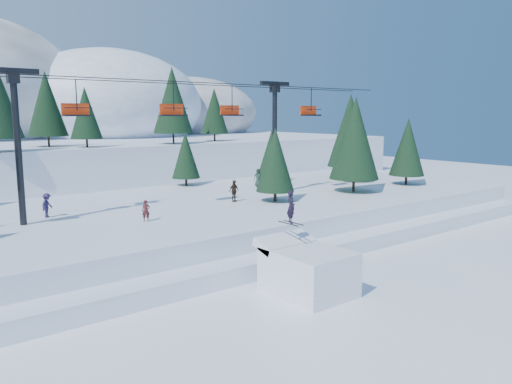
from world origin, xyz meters
TOP-DOWN VIEW (x-y plane):
  - ground at (0.00, 0.00)m, footprint 160.00×160.00m
  - mid_shelf at (0.00, 18.00)m, footprint 70.00×22.00m
  - berm at (0.00, 8.00)m, footprint 70.00×6.00m
  - jump_kicker at (1.72, 1.81)m, footprint 3.66×4.98m
  - chairlift at (1.05, 18.05)m, footprint 46.00×3.21m
  - conifer_stand at (2.79, 17.94)m, footprint 61.26×17.83m
  - distant_skiers at (0.75, 18.15)m, footprint 28.25×9.98m
  - banner_near at (4.74, 4.13)m, footprint 2.85×0.27m
  - banner_far at (9.74, 6.90)m, footprint 2.71×0.97m

SIDE VIEW (x-z plane):
  - ground at x=0.00m, z-range 0.00..0.00m
  - banner_near at x=4.74m, z-range 0.09..0.99m
  - banner_far at x=9.74m, z-range 0.09..0.99m
  - berm at x=0.00m, z-range 0.00..1.10m
  - mid_shelf at x=0.00m, z-range 0.00..2.50m
  - jump_kicker at x=1.72m, z-range -1.43..4.15m
  - distant_skiers at x=0.75m, z-range 2.44..4.31m
  - conifer_stand at x=2.79m, z-range 2.29..12.01m
  - chairlift at x=1.05m, z-range 4.18..14.46m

